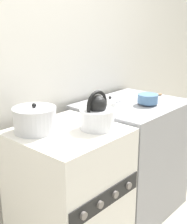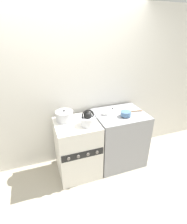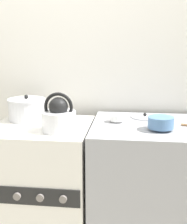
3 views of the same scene
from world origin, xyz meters
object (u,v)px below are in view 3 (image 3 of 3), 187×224
(kettle, at_px, (59,117))
(loose_pot_lid, at_px, (145,117))
(cooking_pot, at_px, (27,109))
(small_ceramic_bowl, at_px, (117,118))
(stove, at_px, (44,189))
(enamel_bowl, at_px, (161,123))

(kettle, bearing_deg, loose_pot_lid, 31.30)
(cooking_pot, relative_size, small_ceramic_bowl, 2.79)
(stove, relative_size, loose_pot_lid, 4.72)
(cooking_pot, height_order, small_ceramic_bowl, cooking_pot)
(kettle, relative_size, enamel_bowl, 1.68)
(stove, height_order, enamel_bowl, enamel_bowl)
(kettle, height_order, enamel_bowl, kettle)
(cooking_pot, xyz_separation_m, enamel_bowl, (0.89, -0.22, -0.01))
(stove, distance_m, loose_pot_lid, 0.85)
(cooking_pot, xyz_separation_m, small_ceramic_bowl, (0.62, -0.06, -0.03))
(loose_pot_lid, bearing_deg, cooking_pot, -174.48)
(stove, relative_size, cooking_pot, 3.50)
(kettle, bearing_deg, cooking_pot, 139.56)
(stove, distance_m, enamel_bowl, 0.91)
(enamel_bowl, bearing_deg, loose_pot_lid, 104.97)
(small_ceramic_bowl, bearing_deg, enamel_bowl, -30.52)
(kettle, distance_m, loose_pot_lid, 0.62)
(enamel_bowl, xyz_separation_m, loose_pot_lid, (-0.08, 0.30, -0.04))
(kettle, height_order, loose_pot_lid, kettle)
(enamel_bowl, bearing_deg, small_ceramic_bowl, 149.48)
(stove, xyz_separation_m, cooking_pot, (-0.14, 0.13, 0.52))
(small_ceramic_bowl, bearing_deg, loose_pot_lid, 36.85)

